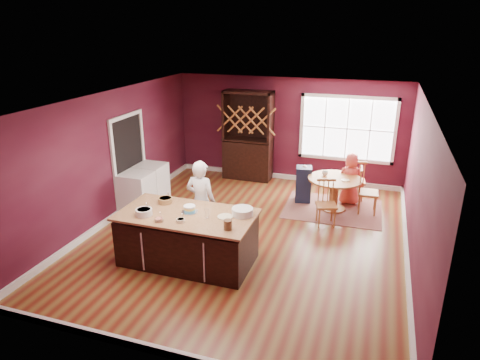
{
  "coord_description": "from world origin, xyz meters",
  "views": [
    {
      "loc": [
        2.26,
        -7.27,
        3.97
      ],
      "look_at": [
        -0.25,
        0.27,
        1.05
      ],
      "focal_mm": 32.0,
      "sensor_mm": 36.0,
      "label": 1
    }
  ],
  "objects_px": {
    "dining_table": "(334,187)",
    "chair_south": "(327,203)",
    "layer_cake": "(190,209)",
    "toddler": "(304,167)",
    "chair_east": "(368,191)",
    "baker": "(201,202)",
    "kitchen_island": "(188,239)",
    "high_chair": "(303,184)",
    "seated_woman": "(350,179)",
    "dryer": "(152,183)",
    "hutch": "(248,136)",
    "washer": "(137,193)",
    "chair_north": "(356,179)"
  },
  "relations": [
    {
      "from": "dining_table",
      "to": "baker",
      "type": "xyz_separation_m",
      "value": [
        -2.23,
        -2.29,
        0.28
      ]
    },
    {
      "from": "layer_cake",
      "to": "toddler",
      "type": "height_order",
      "value": "layer_cake"
    },
    {
      "from": "dining_table",
      "to": "layer_cake",
      "type": "relative_size",
      "value": 4.17
    },
    {
      "from": "hutch",
      "to": "washer",
      "type": "height_order",
      "value": "hutch"
    },
    {
      "from": "toddler",
      "to": "dryer",
      "type": "xyz_separation_m",
      "value": [
        -3.34,
        -1.25,
        -0.35
      ]
    },
    {
      "from": "dining_table",
      "to": "chair_north",
      "type": "distance_m",
      "value": 0.88
    },
    {
      "from": "layer_cake",
      "to": "dryer",
      "type": "xyz_separation_m",
      "value": [
        -1.96,
        2.1,
        -0.52
      ]
    },
    {
      "from": "dining_table",
      "to": "toddler",
      "type": "relative_size",
      "value": 4.56
    },
    {
      "from": "layer_cake",
      "to": "toddler",
      "type": "relative_size",
      "value": 1.09
    },
    {
      "from": "baker",
      "to": "toddler",
      "type": "xyz_separation_m",
      "value": [
        1.48,
        2.64,
        -0.0
      ]
    },
    {
      "from": "dining_table",
      "to": "chair_south",
      "type": "height_order",
      "value": "chair_south"
    },
    {
      "from": "layer_cake",
      "to": "hutch",
      "type": "relative_size",
      "value": 0.12
    },
    {
      "from": "dining_table",
      "to": "seated_woman",
      "type": "xyz_separation_m",
      "value": [
        0.3,
        0.47,
        0.07
      ]
    },
    {
      "from": "washer",
      "to": "toddler",
      "type": "bearing_deg",
      "value": 29.46
    },
    {
      "from": "kitchen_island",
      "to": "high_chair",
      "type": "distance_m",
      "value": 3.63
    },
    {
      "from": "washer",
      "to": "dryer",
      "type": "relative_size",
      "value": 1.0
    },
    {
      "from": "kitchen_island",
      "to": "washer",
      "type": "height_order",
      "value": "washer"
    },
    {
      "from": "dining_table",
      "to": "baker",
      "type": "relative_size",
      "value": 0.73
    },
    {
      "from": "hutch",
      "to": "dryer",
      "type": "xyz_separation_m",
      "value": [
        -1.63,
        -2.3,
        -0.72
      ]
    },
    {
      "from": "chair_north",
      "to": "toddler",
      "type": "bearing_deg",
      "value": 12.11
    },
    {
      "from": "high_chair",
      "to": "toddler",
      "type": "xyz_separation_m",
      "value": [
        -0.01,
        0.09,
        0.37
      ]
    },
    {
      "from": "chair_north",
      "to": "washer",
      "type": "height_order",
      "value": "chair_north"
    },
    {
      "from": "chair_south",
      "to": "seated_woman",
      "type": "bearing_deg",
      "value": 57.57
    },
    {
      "from": "toddler",
      "to": "washer",
      "type": "height_order",
      "value": "toddler"
    },
    {
      "from": "baker",
      "to": "dryer",
      "type": "distance_m",
      "value": 2.35
    },
    {
      "from": "seated_woman",
      "to": "washer",
      "type": "bearing_deg",
      "value": 13.92
    },
    {
      "from": "toddler",
      "to": "dryer",
      "type": "relative_size",
      "value": 0.28
    },
    {
      "from": "washer",
      "to": "dining_table",
      "type": "bearing_deg",
      "value": 20.6
    },
    {
      "from": "chair_north",
      "to": "toddler",
      "type": "height_order",
      "value": "chair_north"
    },
    {
      "from": "dining_table",
      "to": "hutch",
      "type": "xyz_separation_m",
      "value": [
        -2.46,
        1.4,
        0.64
      ]
    },
    {
      "from": "chair_east",
      "to": "toddler",
      "type": "bearing_deg",
      "value": 75.6
    },
    {
      "from": "seated_woman",
      "to": "high_chair",
      "type": "distance_m",
      "value": 1.08
    },
    {
      "from": "kitchen_island",
      "to": "toddler",
      "type": "bearing_deg",
      "value": 67.73
    },
    {
      "from": "chair_east",
      "to": "seated_woman",
      "type": "height_order",
      "value": "seated_woman"
    },
    {
      "from": "dining_table",
      "to": "washer",
      "type": "xyz_separation_m",
      "value": [
        -4.09,
        -1.54,
        -0.07
      ]
    },
    {
      "from": "chair_south",
      "to": "dryer",
      "type": "xyz_separation_m",
      "value": [
        -4.04,
        -0.04,
        -0.03
      ]
    },
    {
      "from": "dining_table",
      "to": "washer",
      "type": "relative_size",
      "value": 1.29
    },
    {
      "from": "chair_east",
      "to": "layer_cake",
      "type": "bearing_deg",
      "value": 133.78
    },
    {
      "from": "chair_south",
      "to": "washer",
      "type": "bearing_deg",
      "value": 172.23
    },
    {
      "from": "dining_table",
      "to": "chair_south",
      "type": "xyz_separation_m",
      "value": [
        -0.06,
        -0.86,
        -0.05
      ]
    },
    {
      "from": "chair_north",
      "to": "washer",
      "type": "distance_m",
      "value": 5.06
    },
    {
      "from": "hutch",
      "to": "washer",
      "type": "xyz_separation_m",
      "value": [
        -1.63,
        -2.94,
        -0.72
      ]
    },
    {
      "from": "chair_east",
      "to": "baker",
      "type": "bearing_deg",
      "value": 125.27
    },
    {
      "from": "dining_table",
      "to": "washer",
      "type": "bearing_deg",
      "value": -159.4
    },
    {
      "from": "kitchen_island",
      "to": "dryer",
      "type": "bearing_deg",
      "value": 131.57
    },
    {
      "from": "layer_cake",
      "to": "seated_woman",
      "type": "relative_size",
      "value": 0.23
    },
    {
      "from": "chair_south",
      "to": "washer",
      "type": "height_order",
      "value": "chair_south"
    },
    {
      "from": "layer_cake",
      "to": "high_chair",
      "type": "relative_size",
      "value": 0.32
    },
    {
      "from": "kitchen_island",
      "to": "layer_cake",
      "type": "height_order",
      "value": "layer_cake"
    },
    {
      "from": "chair_north",
      "to": "toddler",
      "type": "distance_m",
      "value": 1.27
    }
  ]
}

